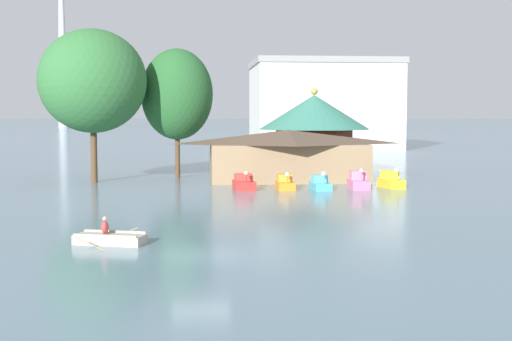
{
  "coord_description": "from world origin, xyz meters",
  "views": [
    {
      "loc": [
        -0.36,
        -29.24,
        5.99
      ],
      "look_at": [
        3.67,
        13.86,
        2.48
      ],
      "focal_mm": 48.67,
      "sensor_mm": 36.0,
      "label": 1
    }
  ],
  "objects_px": {
    "pedal_boat_red": "(244,183)",
    "pedal_boat_pink": "(358,182)",
    "background_building_block": "(322,105)",
    "green_roof_pavilion": "(314,127)",
    "shoreline_tree_mid": "(177,94)",
    "pedal_boat_cyan": "(320,184)",
    "rowboat_with_rower": "(110,238)",
    "pedal_boat_yellow": "(391,181)",
    "shoreline_tree_tall_left": "(93,81)",
    "pedal_boat_orange": "(285,183)",
    "boathouse": "(288,154)"
  },
  "relations": [
    {
      "from": "pedal_boat_pink",
      "to": "shoreline_tree_mid",
      "type": "xyz_separation_m",
      "value": [
        -14.63,
        11.54,
        7.29
      ]
    },
    {
      "from": "rowboat_with_rower",
      "to": "green_roof_pavilion",
      "type": "height_order",
      "value": "green_roof_pavilion"
    },
    {
      "from": "pedal_boat_cyan",
      "to": "green_roof_pavilion",
      "type": "distance_m",
      "value": 15.3
    },
    {
      "from": "pedal_boat_cyan",
      "to": "background_building_block",
      "type": "relative_size",
      "value": 0.11
    },
    {
      "from": "rowboat_with_rower",
      "to": "pedal_boat_pink",
      "type": "height_order",
      "value": "pedal_boat_pink"
    },
    {
      "from": "shoreline_tree_mid",
      "to": "pedal_boat_pink",
      "type": "bearing_deg",
      "value": -38.25
    },
    {
      "from": "rowboat_with_rower",
      "to": "shoreline_tree_mid",
      "type": "height_order",
      "value": "shoreline_tree_mid"
    },
    {
      "from": "shoreline_tree_mid",
      "to": "background_building_block",
      "type": "bearing_deg",
      "value": 65.96
    },
    {
      "from": "pedal_boat_red",
      "to": "pedal_boat_yellow",
      "type": "xyz_separation_m",
      "value": [
        12.08,
        0.25,
        0.07
      ]
    },
    {
      "from": "pedal_boat_cyan",
      "to": "shoreline_tree_mid",
      "type": "relative_size",
      "value": 0.21
    },
    {
      "from": "rowboat_with_rower",
      "to": "pedal_boat_yellow",
      "type": "relative_size",
      "value": 1.16
    },
    {
      "from": "rowboat_with_rower",
      "to": "shoreline_tree_tall_left",
      "type": "relative_size",
      "value": 0.26
    },
    {
      "from": "pedal_boat_red",
      "to": "shoreline_tree_mid",
      "type": "relative_size",
      "value": 0.24
    },
    {
      "from": "pedal_boat_red",
      "to": "shoreline_tree_mid",
      "type": "height_order",
      "value": "shoreline_tree_mid"
    },
    {
      "from": "shoreline_tree_tall_left",
      "to": "shoreline_tree_mid",
      "type": "xyz_separation_m",
      "value": [
        7.27,
        3.7,
        -1.02
      ]
    },
    {
      "from": "pedal_boat_cyan",
      "to": "green_roof_pavilion",
      "type": "height_order",
      "value": "green_roof_pavilion"
    },
    {
      "from": "pedal_boat_cyan",
      "to": "green_roof_pavilion",
      "type": "relative_size",
      "value": 0.23
    },
    {
      "from": "pedal_boat_red",
      "to": "pedal_boat_pink",
      "type": "bearing_deg",
      "value": 82.76
    },
    {
      "from": "pedal_boat_red",
      "to": "background_building_block",
      "type": "distance_m",
      "value": 68.31
    },
    {
      "from": "pedal_boat_cyan",
      "to": "shoreline_tree_mid",
      "type": "distance_m",
      "value": 17.96
    },
    {
      "from": "pedal_boat_yellow",
      "to": "pedal_boat_cyan",
      "type": "bearing_deg",
      "value": -88.79
    },
    {
      "from": "pedal_boat_red",
      "to": "green_roof_pavilion",
      "type": "bearing_deg",
      "value": 146.02
    },
    {
      "from": "pedal_boat_pink",
      "to": "shoreline_tree_mid",
      "type": "relative_size",
      "value": 0.2
    },
    {
      "from": "pedal_boat_yellow",
      "to": "shoreline_tree_tall_left",
      "type": "bearing_deg",
      "value": -113.3
    },
    {
      "from": "rowboat_with_rower",
      "to": "pedal_boat_cyan",
      "type": "bearing_deg",
      "value": 74.45
    },
    {
      "from": "shoreline_tree_tall_left",
      "to": "pedal_boat_orange",
      "type": "bearing_deg",
      "value": -24.81
    },
    {
      "from": "pedal_boat_red",
      "to": "background_building_block",
      "type": "relative_size",
      "value": 0.12
    },
    {
      "from": "shoreline_tree_tall_left",
      "to": "pedal_boat_cyan",
      "type": "bearing_deg",
      "value": -22.9
    },
    {
      "from": "pedal_boat_pink",
      "to": "pedal_boat_yellow",
      "type": "relative_size",
      "value": 0.81
    },
    {
      "from": "rowboat_with_rower",
      "to": "pedal_boat_pink",
      "type": "xyz_separation_m",
      "value": [
        17.13,
        22.12,
        0.32
      ]
    },
    {
      "from": "green_roof_pavilion",
      "to": "shoreline_tree_mid",
      "type": "distance_m",
      "value": 14.26
    },
    {
      "from": "pedal_boat_orange",
      "to": "green_roof_pavilion",
      "type": "xyz_separation_m",
      "value": [
        4.84,
        14.03,
        4.21
      ]
    },
    {
      "from": "pedal_boat_cyan",
      "to": "pedal_boat_pink",
      "type": "height_order",
      "value": "pedal_boat_pink"
    },
    {
      "from": "pedal_boat_red",
      "to": "pedal_boat_cyan",
      "type": "bearing_deg",
      "value": 79.99
    },
    {
      "from": "rowboat_with_rower",
      "to": "shoreline_tree_tall_left",
      "type": "bearing_deg",
      "value": 115.97
    },
    {
      "from": "shoreline_tree_tall_left",
      "to": "shoreline_tree_mid",
      "type": "distance_m",
      "value": 8.22
    },
    {
      "from": "pedal_boat_orange",
      "to": "shoreline_tree_tall_left",
      "type": "distance_m",
      "value": 19.55
    },
    {
      "from": "pedal_boat_yellow",
      "to": "shoreline_tree_mid",
      "type": "bearing_deg",
      "value": -128.92
    },
    {
      "from": "pedal_boat_red",
      "to": "rowboat_with_rower",
      "type": "bearing_deg",
      "value": -22.99
    },
    {
      "from": "background_building_block",
      "to": "green_roof_pavilion",
      "type": "bearing_deg",
      "value": -101.7
    },
    {
      "from": "pedal_boat_yellow",
      "to": "green_roof_pavilion",
      "type": "xyz_separation_m",
      "value": [
        -3.96,
        13.63,
        4.12
      ]
    },
    {
      "from": "green_roof_pavilion",
      "to": "pedal_boat_cyan",
      "type": "bearing_deg",
      "value": -98.12
    },
    {
      "from": "background_building_block",
      "to": "pedal_boat_cyan",
      "type": "bearing_deg",
      "value": -100.91
    },
    {
      "from": "shoreline_tree_mid",
      "to": "background_building_block",
      "type": "relative_size",
      "value": 0.5
    },
    {
      "from": "pedal_boat_pink",
      "to": "green_roof_pavilion",
      "type": "distance_m",
      "value": 15.07
    },
    {
      "from": "pedal_boat_orange",
      "to": "pedal_boat_cyan",
      "type": "distance_m",
      "value": 2.81
    },
    {
      "from": "pedal_boat_yellow",
      "to": "background_building_block",
      "type": "distance_m",
      "value": 65.77
    },
    {
      "from": "boathouse",
      "to": "background_building_block",
      "type": "distance_m",
      "value": 60.13
    },
    {
      "from": "shoreline_tree_tall_left",
      "to": "background_building_block",
      "type": "distance_m",
      "value": 66.04
    },
    {
      "from": "green_roof_pavilion",
      "to": "pedal_boat_yellow",
      "type": "bearing_deg",
      "value": -73.81
    }
  ]
}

